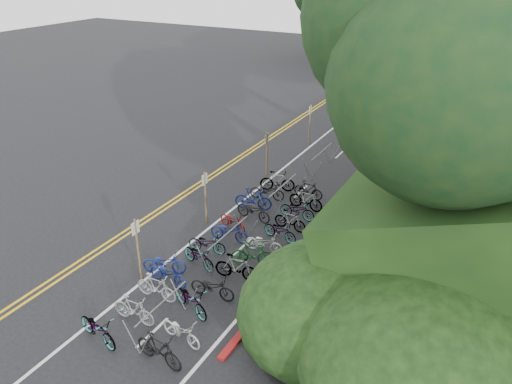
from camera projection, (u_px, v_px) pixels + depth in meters
ground at (122, 275)px, 19.13m from camera, size 120.00×120.00×0.00m
road_markings at (259, 181)px, 26.85m from camera, size 7.47×80.00×0.01m
red_curb at (361, 186)px, 26.18m from camera, size 0.25×28.00×0.10m
bike_rack_front at (162, 311)px, 15.96m from camera, size 1.12×2.59×1.13m
bike_racks_rest at (321, 157)px, 27.77m from camera, size 1.14×23.00×1.17m
signpost_near at (138, 246)px, 18.23m from camera, size 0.08×0.40×2.58m
signposts_rest at (290, 135)px, 29.34m from camera, size 0.08×18.40×2.50m
bike_front at (164, 262)px, 19.08m from camera, size 1.19×1.80×0.89m
bike_valet at (233, 243)px, 20.25m from camera, size 3.30×14.48×1.09m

